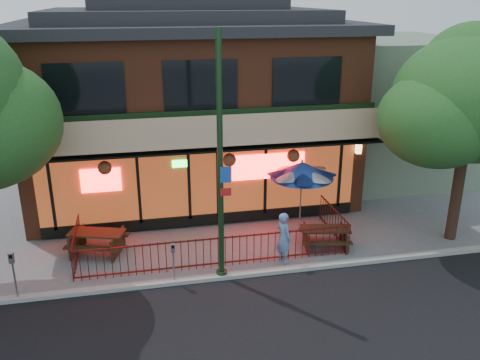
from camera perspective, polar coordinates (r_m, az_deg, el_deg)
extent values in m
plane|color=gray|center=(15.42, -2.32, -10.04)|extent=(80.00, 80.00, 0.00)
cube|color=#999993|center=(14.97, -2.00, -10.79)|extent=(80.00, 0.25, 0.12)
cube|color=brown|center=(20.97, -5.78, 7.61)|extent=(12.00, 8.00, 6.50)
cube|color=#59230F|center=(17.58, -4.14, -0.24)|extent=(11.00, 0.06, 2.60)
cube|color=#FF0C0C|center=(17.78, 3.22, 1.56)|extent=(2.60, 0.04, 0.90)
cube|color=#FF0C0C|center=(17.30, -15.35, -0.04)|extent=(1.30, 0.04, 0.80)
cube|color=tan|center=(16.56, -4.07, 5.37)|extent=(12.20, 1.33, 1.26)
cube|color=black|center=(16.65, -16.98, 9.75)|extent=(2.40, 0.06, 1.60)
cube|color=black|center=(16.72, -4.43, 10.59)|extent=(2.40, 0.06, 1.60)
cube|color=black|center=(17.55, 7.52, 10.93)|extent=(2.40, 0.06, 1.60)
cube|color=black|center=(18.08, -4.01, -4.44)|extent=(11.00, 0.12, 0.40)
cube|color=#FFC672|center=(18.68, 13.16, 3.41)|extent=(0.18, 0.18, 0.32)
cube|color=slate|center=(24.13, 16.06, 7.96)|extent=(6.00, 7.00, 6.00)
cube|color=#511511|center=(15.15, -2.50, -6.56)|extent=(8.40, 0.04, 0.04)
cube|color=#511511|center=(15.54, -2.45, -9.30)|extent=(8.40, 0.04, 0.04)
cube|color=#511511|center=(16.30, -18.08, -5.60)|extent=(0.04, 2.60, 0.04)
cube|color=#511511|center=(17.36, 10.59, -3.30)|extent=(0.04, 2.60, 0.04)
cylinder|color=#511511|center=(15.35, -2.48, -8.06)|extent=(0.02, 0.02, 1.00)
cylinder|color=#163319|center=(13.63, -2.24, 1.95)|extent=(0.16, 0.16, 7.00)
cylinder|color=#163319|center=(15.03, -2.07, -10.46)|extent=(0.32, 0.32, 0.20)
cube|color=#194CB2|center=(13.60, -1.62, 0.59)|extent=(0.30, 0.02, 0.45)
cube|color=red|center=(13.78, -1.60, -1.37)|extent=(0.30, 0.02, 0.22)
cylinder|color=#35281A|center=(17.89, 23.43, 0.46)|extent=(0.36, 0.36, 4.48)
ellipsoid|color=#17461B|center=(17.28, 24.58, 8.36)|extent=(4.80, 4.80, 3.94)
ellipsoid|color=#17461B|center=(17.58, 24.83, 11.76)|extent=(3.12, 3.12, 2.56)
cube|color=#382714|center=(17.06, -17.82, -6.61)|extent=(0.43, 1.20, 0.71)
cube|color=#382714|center=(16.58, -13.55, -6.97)|extent=(0.43, 1.20, 0.71)
cube|color=#382714|center=(16.66, -15.83, -5.71)|extent=(1.85, 1.21, 0.06)
cube|color=#382714|center=(16.35, -16.39, -7.40)|extent=(1.72, 0.78, 0.05)
cube|color=#382714|center=(17.22, -15.11, -5.82)|extent=(1.72, 0.78, 0.05)
cube|color=#392214|center=(16.68, 7.42, -6.48)|extent=(0.27, 1.13, 0.65)
cube|color=#392214|center=(16.90, 11.57, -6.38)|extent=(0.27, 1.13, 0.65)
cube|color=#392214|center=(16.64, 9.57, -5.44)|extent=(1.67, 0.95, 0.05)
cube|color=#392214|center=(16.33, 9.80, -7.00)|extent=(1.59, 0.55, 0.04)
cube|color=#392214|center=(17.18, 9.25, -5.54)|extent=(1.59, 0.55, 0.04)
cylinder|color=gray|center=(17.76, 6.83, -1.87)|extent=(0.05, 0.05, 2.28)
cone|color=navy|center=(17.42, 6.96, 1.14)|extent=(2.18, 2.18, 0.57)
sphere|color=gray|center=(17.32, 7.01, 2.11)|extent=(0.10, 0.10, 0.10)
imported|color=#5E84BC|center=(15.53, 4.92, -6.47)|extent=(0.58, 0.70, 1.63)
cylinder|color=gray|center=(14.63, -7.44, -9.73)|extent=(0.05, 0.05, 1.01)
cube|color=gray|center=(14.33, -7.55, -7.59)|extent=(0.12, 0.11, 0.26)
cube|color=black|center=(14.26, -7.54, -7.48)|extent=(0.07, 0.02, 0.09)
cylinder|color=gray|center=(14.97, -23.91, -10.39)|extent=(0.05, 0.05, 1.16)
cube|color=gray|center=(14.65, -24.30, -8.00)|extent=(0.14, 0.12, 0.29)
cube|color=black|center=(14.57, -24.37, -7.87)|extent=(0.08, 0.01, 0.11)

